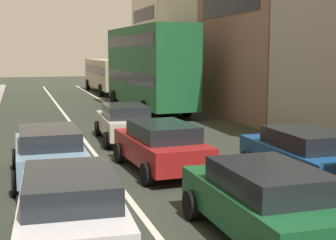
% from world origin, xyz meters
% --- Properties ---
extents(lane_stripe_left, '(0.16, 60.00, 0.01)m').
position_xyz_m(lane_stripe_left, '(-1.70, 20.00, 0.01)').
color(lane_stripe_left, silver).
rests_on(lane_stripe_left, ground).
extents(lane_stripe_right, '(0.16, 60.00, 0.01)m').
position_xyz_m(lane_stripe_right, '(1.70, 20.00, 0.01)').
color(lane_stripe_right, silver).
rests_on(lane_stripe_right, ground).
extents(building_row_right, '(7.20, 43.90, 13.35)m').
position_xyz_m(building_row_right, '(9.90, 22.08, 5.69)').
color(building_row_right, beige).
rests_on(building_row_right, ground).
extents(sedan_centre_lane_second, '(2.06, 4.30, 1.49)m').
position_xyz_m(sedan_centre_lane_second, '(0.20, 6.47, 0.80)').
color(sedan_centre_lane_second, '#19592D').
rests_on(sedan_centre_lane_second, ground).
extents(wagon_left_lane_second, '(2.25, 4.39, 1.49)m').
position_xyz_m(wagon_left_lane_second, '(-3.38, 7.14, 0.80)').
color(wagon_left_lane_second, silver).
rests_on(wagon_left_lane_second, ground).
extents(hatchback_centre_lane_third, '(2.25, 4.39, 1.49)m').
position_xyz_m(hatchback_centre_lane_third, '(-0.13, 12.27, 0.80)').
color(hatchback_centre_lane_third, '#A51E1E').
rests_on(hatchback_centre_lane_third, ground).
extents(sedan_left_lane_third, '(2.07, 4.30, 1.49)m').
position_xyz_m(sedan_left_lane_third, '(-3.43, 12.29, 0.80)').
color(sedan_left_lane_third, '#759EB7').
rests_on(sedan_left_lane_third, ground).
extents(coupe_centre_lane_fourth, '(2.21, 4.37, 1.49)m').
position_xyz_m(coupe_centre_lane_fourth, '(-0.13, 17.44, 0.80)').
color(coupe_centre_lane_fourth, beige).
rests_on(coupe_centre_lane_fourth, ground).
extents(sedan_right_lane_behind_truck, '(2.13, 4.34, 1.49)m').
position_xyz_m(sedan_right_lane_behind_truck, '(3.25, 9.86, 0.80)').
color(sedan_right_lane_behind_truck, '#194C8C').
rests_on(sedan_right_lane_behind_truck, ground).
extents(bus_mid_queue_primary, '(3.15, 10.60, 5.06)m').
position_xyz_m(bus_mid_queue_primary, '(3.37, 26.77, 2.83)').
color(bus_mid_queue_primary, '#1E6033').
rests_on(bus_mid_queue_primary, ground).
extents(bus_far_queue_secondary, '(2.88, 10.52, 2.90)m').
position_xyz_m(bus_far_queue_secondary, '(3.40, 40.26, 1.76)').
color(bus_far_queue_secondary, '#BFB793').
rests_on(bus_far_queue_secondary, ground).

